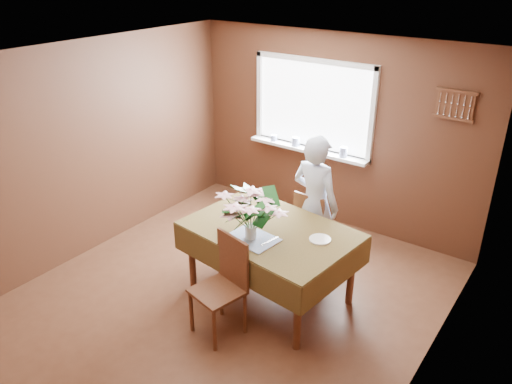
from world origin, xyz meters
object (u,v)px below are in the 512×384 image
Objects in this scene: dining_table at (270,237)px; seated_woman at (315,204)px; chair_near at (224,282)px; chair_far at (312,225)px; flower_bouquet at (251,210)px.

seated_woman is (0.09, 0.77, 0.09)m from dining_table.
dining_table is at bearing 98.36° from chair_near.
dining_table is 1.96× the size of chair_far.
dining_table is at bearing 88.92° from chair_far.
chair_near is 0.72m from flower_bouquet.
chair_near is (-0.05, -0.68, -0.17)m from dining_table.
chair_near is at bearing 88.29° from chair_far.
chair_near reaches higher than dining_table.
chair_near is at bearing 91.02° from seated_woman.
chair_near is (-0.09, -1.50, 0.04)m from chair_far.
seated_woman reaches higher than chair_far.
seated_woman is at bearing 97.22° from chair_near.
chair_far is 1.25m from flower_bouquet.
chair_far is at bearing -41.65° from seated_woman.
seated_woman is at bearing 133.74° from chair_far.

